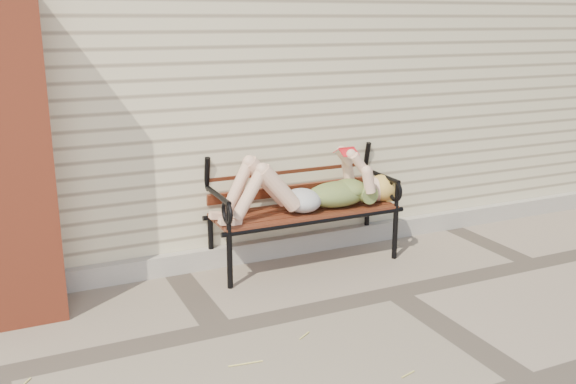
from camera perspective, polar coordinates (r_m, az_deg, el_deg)
name	(u,v)px	position (r m, az deg, el deg)	size (l,w,h in m)	color
ground	(394,293)	(4.46, 9.44, -8.83)	(80.00, 80.00, 0.00)	gray
house_wall	(236,48)	(6.76, -4.69, 12.62)	(8.00, 4.00, 3.00)	beige
foundation_strip	(327,239)	(5.20, 3.48, -4.20)	(8.00, 0.10, 0.15)	#A9A299
brick_pillar	(6,157)	(4.17, -23.81, 2.83)	(0.50, 0.50, 2.00)	#A53E25
garden_bench	(299,189)	(4.82, 1.02, 0.23)	(1.53, 0.61, 0.99)	black
reading_woman	(308,189)	(4.71, 1.81, 0.29)	(1.44, 0.33, 0.45)	#09343F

